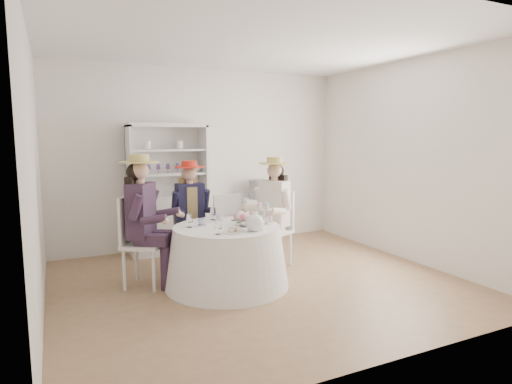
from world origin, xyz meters
name	(u,v)px	position (x,y,z in m)	size (l,w,h in m)	color
ground	(260,283)	(0.00, 0.00, 0.00)	(4.50, 4.50, 0.00)	olive
ceiling	(260,42)	(0.00, 0.00, 2.70)	(4.50, 4.50, 0.00)	white
wall_back	(203,158)	(0.00, 2.00, 1.35)	(4.50, 4.50, 0.00)	silver
wall_front	(385,185)	(0.00, -2.00, 1.35)	(4.50, 4.50, 0.00)	silver
wall_left	(34,174)	(-2.25, 0.00, 1.35)	(4.50, 4.50, 0.00)	silver
wall_right	(410,161)	(2.25, 0.00, 1.35)	(4.50, 4.50, 0.00)	silver
tea_table	(227,256)	(-0.37, 0.08, 0.34)	(1.40, 1.40, 0.69)	white
hutch	(169,207)	(-0.61, 1.77, 0.66)	(1.20, 0.67, 1.87)	silver
side_table	(258,220)	(0.82, 1.75, 0.35)	(0.45, 0.45, 0.70)	silver
hatbox	(258,189)	(0.82, 1.75, 0.85)	(0.30, 0.30, 0.30)	black
guest_left	(143,213)	(-1.21, 0.47, 0.84)	(0.64, 0.60, 1.49)	silver
guest_mid	(191,207)	(-0.51, 1.00, 0.78)	(0.49, 0.52, 1.37)	silver
guest_right	(273,205)	(0.45, 0.52, 0.80)	(0.60, 0.55, 1.42)	silver
spare_chair	(224,227)	(-0.13, 0.78, 0.51)	(0.40, 0.40, 0.96)	silver
teacup_a	(202,222)	(-0.61, 0.23, 0.72)	(0.09, 0.09, 0.07)	white
teacup_b	(219,218)	(-0.36, 0.37, 0.72)	(0.07, 0.07, 0.07)	white
teacup_c	(240,219)	(-0.15, 0.21, 0.72)	(0.08, 0.08, 0.07)	white
flower_bowl	(246,224)	(-0.17, 0.00, 0.71)	(0.20, 0.20, 0.05)	white
flower_arrangement	(244,217)	(-0.18, 0.03, 0.79)	(0.20, 0.21, 0.08)	#DE6F8A
table_teapot	(255,223)	(-0.19, -0.27, 0.77)	(0.27, 0.19, 0.21)	white
sandwich_plate	(235,231)	(-0.41, -0.24, 0.70)	(0.26, 0.26, 0.06)	white
cupcake_stand	(264,216)	(0.07, 0.04, 0.77)	(0.25, 0.25, 0.23)	white
stemware_set	(227,220)	(-0.37, 0.08, 0.76)	(0.86, 0.83, 0.15)	white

